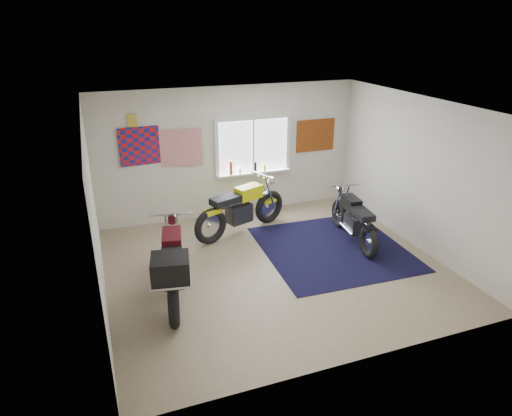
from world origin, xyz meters
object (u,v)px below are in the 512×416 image
object	(u,v)px
yellow_triumph	(241,210)
navy_rug	(333,248)
black_chrome_bike	(354,220)
maroon_tourer	(173,267)

from	to	relation	value
yellow_triumph	navy_rug	bearing A→B (deg)	-62.99
navy_rug	yellow_triumph	xyz separation A→B (m)	(-1.36, 1.25, 0.47)
black_chrome_bike	maroon_tourer	distance (m)	3.63
navy_rug	maroon_tourer	size ratio (longest dim) A/B	1.18
black_chrome_bike	maroon_tourer	bearing A→B (deg)	109.86
navy_rug	yellow_triumph	distance (m)	1.91
navy_rug	black_chrome_bike	xyz separation A→B (m)	(0.50, 0.16, 0.42)
black_chrome_bike	navy_rug	bearing A→B (deg)	113.99
navy_rug	black_chrome_bike	size ratio (longest dim) A/B	1.37
navy_rug	maroon_tourer	distance (m)	3.17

